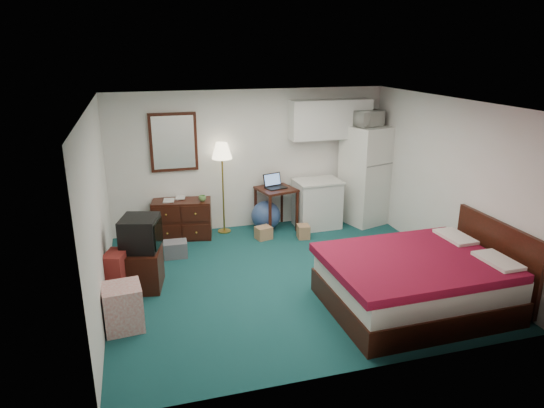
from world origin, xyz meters
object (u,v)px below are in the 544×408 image
object	(u,v)px
tv_stand	(141,269)
fridge	(366,175)
bed	(415,283)
kitchen_counter	(317,204)
desk	(276,209)
dresser	(182,219)
floor_lamp	(223,188)
suitcase	(117,275)

from	to	relation	value
tv_stand	fridge	bearing A→B (deg)	31.42
fridge	bed	size ratio (longest dim) A/B	0.85
kitchen_counter	desk	bearing A→B (deg)	172.75
kitchen_counter	dresser	bearing A→B (deg)	175.48
floor_lamp	desk	size ratio (longest dim) A/B	2.09
kitchen_counter	bed	xyz separation A→B (m)	(0.12, -3.12, -0.08)
bed	tv_stand	world-z (taller)	bed
dresser	bed	distance (m)	4.15
tv_stand	bed	bearing A→B (deg)	-14.38
floor_lamp	bed	distance (m)	3.82
fridge	bed	world-z (taller)	fridge
kitchen_counter	fridge	size ratio (longest dim) A/B	0.47
dresser	fridge	world-z (taller)	fridge
desk	suitcase	world-z (taller)	desk
desk	fridge	world-z (taller)	fridge
desk	kitchen_counter	xyz separation A→B (m)	(0.77, -0.08, 0.04)
dresser	floor_lamp	world-z (taller)	floor_lamp
fridge	dresser	bearing A→B (deg)	161.34
bed	suitcase	size ratio (longest dim) A/B	3.34
fridge	tv_stand	bearing A→B (deg)	-175.89
desk	kitchen_counter	size ratio (longest dim) A/B	0.91
bed	kitchen_counter	bearing A→B (deg)	91.33
desk	floor_lamp	bearing A→B (deg)	159.58
tv_stand	suitcase	size ratio (longest dim) A/B	0.94
tv_stand	suitcase	xyz separation A→B (m)	(-0.31, -0.21, 0.04)
dresser	bed	xyz separation A→B (m)	(2.58, -3.24, 0.00)
bed	suitcase	world-z (taller)	bed
floor_lamp	fridge	distance (m)	2.69
fridge	bed	bearing A→B (deg)	-122.13
suitcase	kitchen_counter	bearing A→B (deg)	45.34
bed	suitcase	xyz separation A→B (m)	(-3.63, 1.32, -0.02)
tv_stand	suitcase	world-z (taller)	suitcase
tv_stand	suitcase	distance (m)	0.37
tv_stand	desk	bearing A→B (deg)	44.63
bed	fridge	bearing A→B (deg)	73.91
fridge	suitcase	xyz separation A→B (m)	(-4.48, -1.83, -0.59)
kitchen_counter	tv_stand	distance (m)	3.58
dresser	desk	bearing A→B (deg)	8.83
kitchen_counter	tv_stand	bearing A→B (deg)	-155.23
floor_lamp	desk	bearing A→B (deg)	-7.26
suitcase	fridge	bearing A→B (deg)	40.35
dresser	suitcase	distance (m)	2.19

